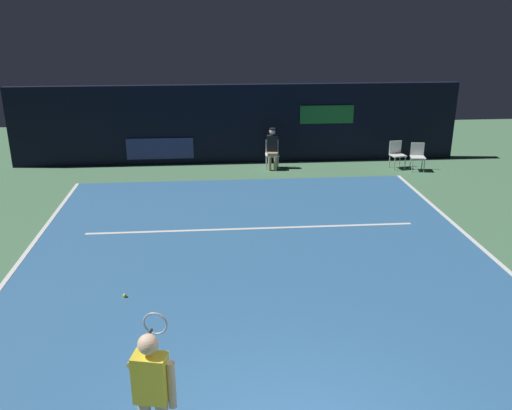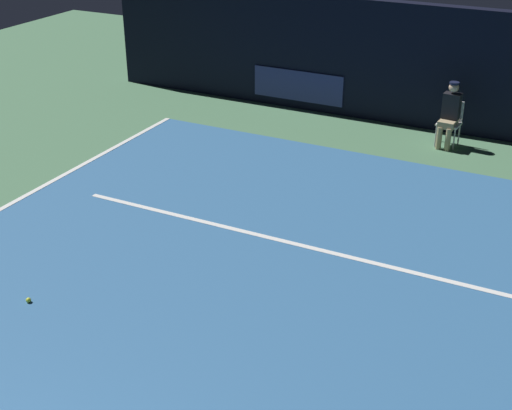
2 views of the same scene
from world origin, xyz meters
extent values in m
plane|color=#4C7A56|center=(0.00, 5.08, 0.00)|extent=(29.62, 29.62, 0.00)
cube|color=#336699|center=(0.00, 5.08, 0.01)|extent=(9.87, 12.16, 0.01)
cube|color=white|center=(0.00, 7.21, 0.01)|extent=(7.70, 0.10, 0.01)
cube|color=black|center=(0.00, 13.28, 1.30)|extent=(14.81, 0.30, 2.60)
cube|color=navy|center=(-2.59, 13.12, 0.55)|extent=(2.20, 0.04, 0.70)
cube|color=white|center=(1.06, 12.36, 0.46)|extent=(0.46, 0.43, 0.04)
cube|color=white|center=(1.07, 12.56, 0.69)|extent=(0.42, 0.06, 0.42)
cylinder|color=#B2B2B7|center=(0.86, 12.20, 0.23)|extent=(0.03, 0.03, 0.46)
cylinder|color=#B2B2B7|center=(1.23, 12.18, 0.23)|extent=(0.03, 0.03, 0.46)
cylinder|color=#B2B2B7|center=(0.88, 12.54, 0.23)|extent=(0.03, 0.03, 0.46)
cylinder|color=#B2B2B7|center=(1.26, 12.52, 0.23)|extent=(0.03, 0.03, 0.46)
cube|color=tan|center=(1.05, 12.28, 0.50)|extent=(0.34, 0.42, 0.14)
cylinder|color=tan|center=(0.95, 12.11, 0.23)|extent=(0.11, 0.11, 0.46)
cylinder|color=tan|center=(1.13, 12.09, 0.23)|extent=(0.11, 0.11, 0.46)
cube|color=black|center=(1.06, 12.40, 0.83)|extent=(0.35, 0.24, 0.52)
sphere|color=#DBAD89|center=(1.06, 12.40, 1.21)|extent=(0.20, 0.20, 0.20)
cylinder|color=#141933|center=(1.06, 12.40, 1.30)|extent=(0.19, 0.19, 0.04)
sphere|color=#CCE033|center=(-2.53, 4.17, 0.05)|extent=(0.07, 0.07, 0.07)
camera|label=1|loc=(-0.90, -4.60, 4.87)|focal=38.09mm
camera|label=2|loc=(3.78, -1.60, 5.40)|focal=50.54mm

